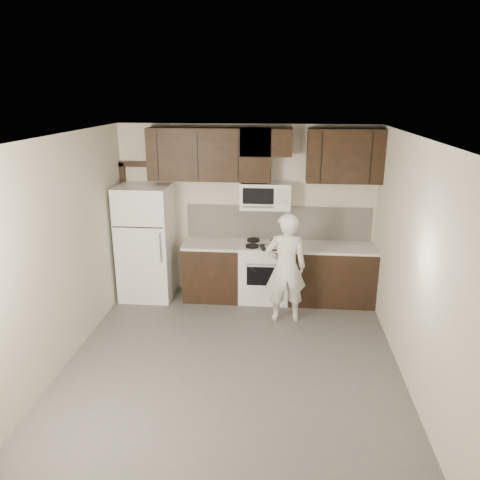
# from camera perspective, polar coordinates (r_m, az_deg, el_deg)

# --- Properties ---
(floor) EXTENTS (4.50, 4.50, 0.00)m
(floor) POSITION_cam_1_polar(r_m,az_deg,el_deg) (5.86, -0.98, -14.90)
(floor) COLOR #585552
(floor) RESTS_ON ground
(back_wall) EXTENTS (4.00, 0.00, 4.00)m
(back_wall) POSITION_cam_1_polar(r_m,az_deg,el_deg) (7.41, 0.82, 3.53)
(back_wall) COLOR beige
(back_wall) RESTS_ON ground
(ceiling) EXTENTS (4.50, 4.50, 0.00)m
(ceiling) POSITION_cam_1_polar(r_m,az_deg,el_deg) (4.97, -1.15, 12.41)
(ceiling) COLOR white
(ceiling) RESTS_ON back_wall
(counter_run) EXTENTS (2.95, 0.64, 0.91)m
(counter_run) POSITION_cam_1_polar(r_m,az_deg,el_deg) (7.37, 5.29, -3.94)
(counter_run) COLOR black
(counter_run) RESTS_ON floor
(stove) EXTENTS (0.76, 0.66, 0.94)m
(stove) POSITION_cam_1_polar(r_m,az_deg,el_deg) (7.37, 2.93, -3.84)
(stove) COLOR white
(stove) RESTS_ON floor
(backsplash) EXTENTS (2.90, 0.02, 0.54)m
(backsplash) POSITION_cam_1_polar(r_m,az_deg,el_deg) (7.42, 4.66, 2.14)
(backsplash) COLOR beige
(backsplash) RESTS_ON counter_run
(upper_cabinets) EXTENTS (3.48, 0.35, 0.78)m
(upper_cabinets) POSITION_cam_1_polar(r_m,az_deg,el_deg) (7.05, 2.45, 10.51)
(upper_cabinets) COLOR black
(upper_cabinets) RESTS_ON back_wall
(microwave) EXTENTS (0.76, 0.42, 0.40)m
(microwave) POSITION_cam_1_polar(r_m,az_deg,el_deg) (7.14, 3.12, 5.43)
(microwave) COLOR white
(microwave) RESTS_ON upper_cabinets
(refrigerator) EXTENTS (0.80, 0.76, 1.80)m
(refrigerator) POSITION_cam_1_polar(r_m,az_deg,el_deg) (7.47, -11.36, -0.30)
(refrigerator) COLOR white
(refrigerator) RESTS_ON floor
(door_trim) EXTENTS (0.50, 0.08, 2.12)m
(door_trim) POSITION_cam_1_polar(r_m,az_deg,el_deg) (7.78, -13.48, 2.94)
(door_trim) COLOR black
(door_trim) RESTS_ON floor
(saucepan) EXTENTS (0.30, 0.17, 0.17)m
(saucepan) POSITION_cam_1_polar(r_m,az_deg,el_deg) (7.05, 4.43, -0.41)
(saucepan) COLOR silver
(saucepan) RESTS_ON stove
(baking_tray) EXTENTS (0.44, 0.37, 0.02)m
(baking_tray) POSITION_cam_1_polar(r_m,az_deg,el_deg) (7.05, 4.09, -0.88)
(baking_tray) COLOR black
(baking_tray) RESTS_ON counter_run
(pizza) EXTENTS (0.31, 0.31, 0.02)m
(pizza) POSITION_cam_1_polar(r_m,az_deg,el_deg) (7.05, 4.09, -0.73)
(pizza) COLOR beige
(pizza) RESTS_ON baking_tray
(person) EXTENTS (0.63, 0.45, 1.59)m
(person) POSITION_cam_1_polar(r_m,az_deg,el_deg) (6.60, 5.61, -3.37)
(person) COLOR silver
(person) RESTS_ON floor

